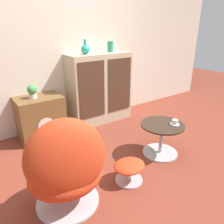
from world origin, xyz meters
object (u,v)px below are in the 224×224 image
Objects in this scene: ottoman at (129,168)px; teacup at (175,123)px; vase_leftmost at (85,49)px; sideboard at (100,88)px; egg_chair at (66,168)px; vase_inner_left at (110,47)px; coffee_table at (161,137)px; potted_plant at (32,91)px; tv_console at (41,117)px.

ottoman is 0.85m from teacup.
ottoman is 1.92m from vase_leftmost.
sideboard is 1.25× the size of egg_chair.
egg_chair reaches higher than teacup.
ottoman is at bearing -118.36° from vase_inner_left.
sideboard is 5.36× the size of vase_leftmost.
coffee_table is at bearing -87.53° from sideboard.
vase_leftmost is at bearing 179.07° from sideboard.
potted_plant is (0.19, 1.49, 0.30)m from egg_chair.
coffee_table is at bearing 6.05° from egg_chair.
sideboard is at bearing 49.33° from egg_chair.
sideboard reaches higher than coffee_table.
vase_leftmost reaches higher than vase_inner_left.
coffee_table is (0.67, 0.18, 0.08)m from ottoman.
egg_chair is at bearing -178.05° from teacup.
coffee_table is 1.84m from potted_plant.
teacup is (1.28, -1.44, -0.27)m from potted_plant.
teacup is (0.41, -1.46, -0.78)m from vase_leftmost.
ottoman is at bearing -3.29° from egg_chair.
egg_chair is 8.16× the size of teacup.
vase_inner_left is at bearing 88.15° from teacup.
ottoman is 1.62× the size of vase_leftmost.
teacup is at bearing 6.45° from ottoman.
teacup is at bearing 1.95° from egg_chair.
egg_chair is 2.01m from vase_leftmost.
teacup is at bearing -74.23° from vase_leftmost.
coffee_table is at bearing -96.83° from vase_inner_left.
vase_inner_left is (1.26, 0.03, 0.92)m from tv_console.
sideboard is 0.69m from vase_leftmost.
tv_console is at bearing 105.60° from ottoman.
coffee_table is 0.26m from teacup.
teacup reaches higher than ottoman.
sideboard is 3.31× the size of ottoman.
vase_leftmost is (1.06, 1.51, 0.80)m from egg_chair.
tv_console is at bearing -178.09° from vase_leftmost.
tv_console is at bearing -178.79° from vase_inner_left.
teacup is at bearing -83.13° from sideboard.
vase_inner_left is (0.22, 0.00, 0.66)m from sideboard.
egg_chair reaches higher than potted_plant.
teacup is (-0.05, -1.46, -0.79)m from vase_inner_left.
egg_chair reaches higher than coffee_table.
sideboard is 1.11m from potted_plant.
tv_console is 0.41m from potted_plant.
ottoman is at bearing -164.83° from coffee_table.
tv_console is 1.81× the size of ottoman.
vase_inner_left reaches higher than sideboard.
sideboard is 2.11× the size of coffee_table.
vase_inner_left reaches higher than teacup.
egg_chair is (-0.26, -1.49, 0.11)m from tv_console.
vase_leftmost is at bearing 1.91° from tv_console.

